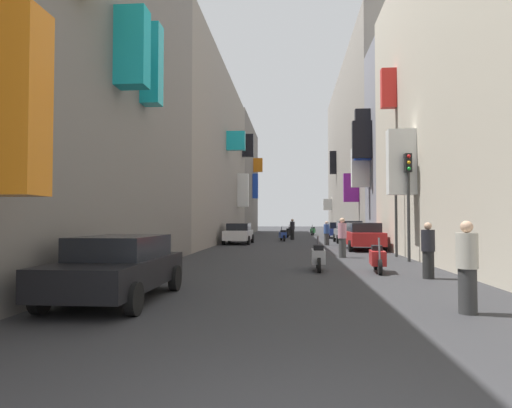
{
  "coord_description": "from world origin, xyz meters",
  "views": [
    {
      "loc": [
        -0.07,
        -3.28,
        1.71
      ],
      "look_at": [
        -2.16,
        22.21,
        2.58
      ],
      "focal_mm": 31.23,
      "sensor_mm": 36.0,
      "label": 1
    }
  ],
  "objects": [
    {
      "name": "building_right_mid_b",
      "position": [
        8.0,
        44.11,
        8.69
      ],
      "size": [
        7.17,
        31.77,
        17.38
      ],
      "color": "gray",
      "rests_on": "ground"
    },
    {
      "name": "pedestrian_far_away",
      "position": [
        3.08,
        5.07,
        0.84
      ],
      "size": [
        0.44,
        0.44,
        1.68
      ],
      "color": "#313131",
      "rests_on": "ground"
    },
    {
      "name": "building_right_mid_a",
      "position": [
        7.94,
        26.17,
        6.49
      ],
      "size": [
        7.23,
        4.11,
        12.98
      ],
      "color": "gray",
      "rests_on": "ground"
    },
    {
      "name": "parked_car_white",
      "position": [
        -3.8,
        27.5,
        0.75
      ],
      "size": [
        1.84,
        4.35,
        1.41
      ],
      "color": "white",
      "rests_on": "ground"
    },
    {
      "name": "scooter_black",
      "position": [
        -0.33,
        37.33,
        0.46
      ],
      "size": [
        0.76,
        1.74,
        1.13
      ],
      "color": "black",
      "rests_on": "ground"
    },
    {
      "name": "building_left_mid_b",
      "position": [
        -7.99,
        51.27,
        6.7
      ],
      "size": [
        7.15,
        17.46,
        13.39
      ],
      "color": "slate",
      "rests_on": "ground"
    },
    {
      "name": "scooter_white",
      "position": [
        -0.32,
        43.93,
        0.46
      ],
      "size": [
        0.63,
        1.83,
        1.13
      ],
      "color": "silver",
      "rests_on": "ground"
    },
    {
      "name": "traffic_light_near_corner",
      "position": [
        4.62,
        17.32,
        3.18
      ],
      "size": [
        0.26,
        0.34,
        4.71
      ],
      "color": "#2D2D2D",
      "rests_on": "ground"
    },
    {
      "name": "building_left_near",
      "position": [
        -7.98,
        9.06,
        6.45
      ],
      "size": [
        7.35,
        18.16,
        12.91
      ],
      "color": "slate",
      "rests_on": "ground"
    },
    {
      "name": "scooter_green",
      "position": [
        2.11,
        44.58,
        0.46
      ],
      "size": [
        0.62,
        1.86,
        1.13
      ],
      "color": "#287F3D",
      "rests_on": "ground"
    },
    {
      "name": "pedestrian_near_left",
      "position": [
        -0.07,
        33.49,
        0.86
      ],
      "size": [
        0.49,
        0.49,
        1.73
      ],
      "color": "black",
      "rests_on": "ground"
    },
    {
      "name": "parked_car_grey",
      "position": [
        4.0,
        29.4,
        0.81
      ],
      "size": [
        1.99,
        3.97,
        1.57
      ],
      "color": "slate",
      "rests_on": "ground"
    },
    {
      "name": "pedestrian_crossing",
      "position": [
        3.81,
        9.86,
        0.8
      ],
      "size": [
        0.5,
        0.5,
        1.61
      ],
      "color": "black",
      "rests_on": "ground"
    },
    {
      "name": "pedestrian_near_right",
      "position": [
        2.13,
        16.69,
        0.88
      ],
      "size": [
        0.46,
        0.46,
        1.76
      ],
      "color": "#3F3F3F",
      "rests_on": "ground"
    },
    {
      "name": "building_left_mid_a",
      "position": [
        -7.99,
        30.36,
        6.55
      ],
      "size": [
        7.39,
        24.38,
        13.1
      ],
      "color": "gray",
      "rests_on": "ground"
    },
    {
      "name": "scooter_red",
      "position": [
        2.65,
        11.33,
        0.46
      ],
      "size": [
        0.54,
        1.94,
        1.13
      ],
      "color": "red",
      "rests_on": "ground"
    },
    {
      "name": "parked_car_blue",
      "position": [
        3.96,
        37.26,
        0.74
      ],
      "size": [
        1.87,
        4.03,
        1.42
      ],
      "color": "navy",
      "rests_on": "ground"
    },
    {
      "name": "parked_car_black",
      "position": [
        -3.73,
        5.84,
        0.72
      ],
      "size": [
        1.91,
        4.17,
        1.35
      ],
      "color": "black",
      "rests_on": "ground"
    },
    {
      "name": "ground_plane",
      "position": [
        0.0,
        30.0,
        0.0
      ],
      "size": [
        140.0,
        140.0,
        0.0
      ],
      "primitive_type": "plane",
      "color": "#2D2D30"
    },
    {
      "name": "scooter_silver",
      "position": [
        0.79,
        11.69,
        0.46
      ],
      "size": [
        0.47,
        1.89,
        1.13
      ],
      "color": "#ADADB2",
      "rests_on": "ground"
    },
    {
      "name": "traffic_light_far_corner",
      "position": [
        4.59,
        15.03,
        2.96
      ],
      "size": [
        0.26,
        0.34,
        4.35
      ],
      "color": "#2D2D2D",
      "rests_on": "ground"
    },
    {
      "name": "scooter_blue",
      "position": [
        -0.83,
        31.53,
        0.46
      ],
      "size": [
        0.65,
        1.8,
        1.13
      ],
      "color": "#2D4CAD",
      "rests_on": "ground"
    },
    {
      "name": "pedestrian_mid_street",
      "position": [
        2.16,
        26.08,
        0.78
      ],
      "size": [
        0.42,
        0.42,
        1.57
      ],
      "color": "#393939",
      "rests_on": "ground"
    },
    {
      "name": "parked_car_red",
      "position": [
        3.83,
        21.76,
        0.79
      ],
      "size": [
        1.93,
        4.41,
        1.5
      ],
      "color": "#B21E1E",
      "rests_on": "ground"
    }
  ]
}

